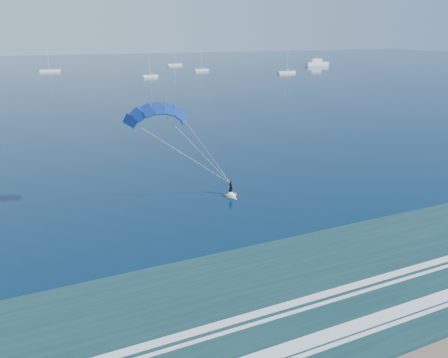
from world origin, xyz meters
TOP-DOWN VIEW (x-y plane):
  - kitesurfer_rig at (1.03, 29.03)m, footprint 15.69×8.18m
  - motor_yacht at (152.69, 219.18)m, footprint 16.45×4.39m
  - sailboat_2 at (-13.17, 240.79)m, footprint 10.74×2.40m
  - sailboat_3 at (31.93, 187.54)m, footprint 7.10×2.40m
  - sailboat_4 at (65.49, 258.41)m, footprint 9.68×2.40m
  - sailboat_5 at (67.58, 211.61)m, footprint 8.19×2.40m
  - sailboat_6 at (105.14, 179.70)m, footprint 10.18×2.40m

SIDE VIEW (x-z plane):
  - sailboat_3 at x=31.93m, z-range -4.36..5.71m
  - sailboat_5 at x=67.58m, z-range -4.95..6.30m
  - sailboat_4 at x=65.49m, z-range -5.83..7.21m
  - sailboat_6 at x=105.14m, z-range -6.10..7.49m
  - sailboat_2 at x=-13.17m, z-range -6.40..7.80m
  - motor_yacht at x=152.69m, z-range -1.51..5.09m
  - kitesurfer_rig at x=1.03m, z-range 0.21..14.88m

